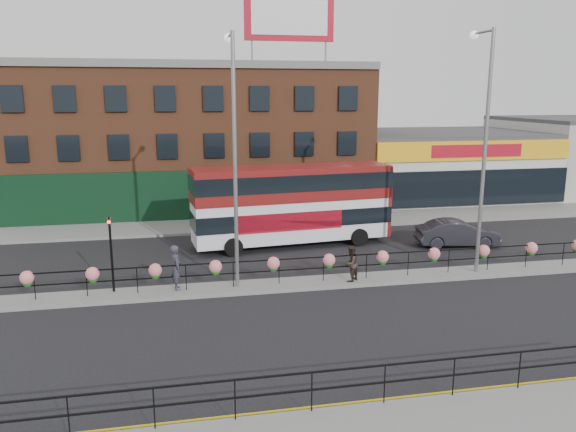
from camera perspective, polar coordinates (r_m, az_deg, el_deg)
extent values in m
plane|color=black|center=(24.98, 1.37, -7.05)|extent=(120.00, 120.00, 0.00)
cube|color=gray|center=(36.31, -2.80, -0.78)|extent=(60.00, 4.00, 0.15)
cube|color=gray|center=(24.96, 1.37, -6.89)|extent=(60.00, 1.60, 0.15)
cube|color=gold|center=(16.50, 9.17, -17.95)|extent=(60.00, 0.10, 0.01)
cube|color=gold|center=(16.35, 9.40, -18.25)|extent=(60.00, 0.10, 0.01)
cube|color=brown|center=(43.13, -9.79, 7.75)|extent=(25.00, 12.00, 10.00)
cube|color=#3F3F42|center=(43.05, -10.05, 14.60)|extent=(25.00, 12.00, 0.30)
cube|color=black|center=(37.51, -9.32, 2.03)|extent=(25.00, 0.25, 3.40)
cube|color=silver|center=(48.29, 14.86, 5.01)|extent=(15.00, 12.00, 5.00)
cube|color=#3F3F42|center=(48.04, 15.04, 8.14)|extent=(15.00, 12.00, 0.30)
cube|color=gold|center=(42.76, 18.57, 6.32)|extent=(15.00, 0.25, 1.40)
cube|color=#A80D1E|center=(42.66, 18.65, 6.30)|extent=(7.00, 0.10, 0.90)
cube|color=black|center=(43.10, 18.33, 2.75)|extent=(15.00, 0.25, 2.60)
cube|color=#A80D1E|center=(39.08, 0.14, 19.53)|extent=(6.00, 0.25, 3.00)
cube|color=white|center=(38.94, 0.18, 19.55)|extent=(5.10, 0.04, 2.25)
cylinder|color=gray|center=(38.45, -3.67, 16.33)|extent=(0.12, 0.12, 1.40)
cylinder|color=gray|center=(39.44, 3.84, 16.22)|extent=(0.12, 0.12, 1.40)
cube|color=black|center=(24.60, 1.38, -4.31)|extent=(30.00, 0.05, 0.05)
cube|color=black|center=(24.74, 1.37, -5.40)|extent=(30.00, 0.05, 0.05)
cylinder|color=black|center=(24.89, -24.35, -6.56)|extent=(0.04, 0.04, 1.10)
cylinder|color=black|center=(24.50, -19.77, -6.47)|extent=(0.04, 0.04, 1.10)
cylinder|color=black|center=(24.27, -15.07, -6.33)|extent=(0.04, 0.04, 1.10)
cylinder|color=black|center=(24.21, -10.32, -6.15)|extent=(0.04, 0.04, 1.10)
cylinder|color=black|center=(24.31, -5.58, -5.93)|extent=(0.04, 0.04, 1.10)
cylinder|color=black|center=(24.57, -0.91, -5.67)|extent=(0.04, 0.04, 1.10)
cylinder|color=black|center=(24.99, 3.62, -5.38)|extent=(0.04, 0.04, 1.10)
cylinder|color=black|center=(25.56, 7.97, -5.07)|extent=(0.04, 0.04, 1.10)
cylinder|color=black|center=(26.27, 12.11, -4.75)|extent=(0.04, 0.04, 1.10)
cylinder|color=black|center=(27.12, 16.00, -4.42)|extent=(0.04, 0.04, 1.10)
cylinder|color=black|center=(28.07, 19.65, -4.10)|extent=(0.04, 0.04, 1.10)
cylinder|color=black|center=(29.14, 23.03, -3.79)|extent=(0.04, 0.04, 1.10)
cylinder|color=black|center=(30.30, 26.17, -3.48)|extent=(0.04, 0.04, 1.10)
sphere|color=#E8797D|center=(24.83, -25.00, -5.70)|extent=(0.56, 0.56, 0.56)
sphere|color=#1C5C1A|center=(24.89, -24.95, -6.20)|extent=(0.36, 0.36, 0.36)
sphere|color=#E8797D|center=(24.34, -19.25, -5.56)|extent=(0.56, 0.56, 0.56)
sphere|color=#1C5C1A|center=(24.41, -19.21, -6.08)|extent=(0.36, 0.36, 0.36)
sphere|color=#E8797D|center=(24.10, -13.34, -5.37)|extent=(0.56, 0.56, 0.56)
sphere|color=#1C5C1A|center=(24.17, -13.31, -5.89)|extent=(0.36, 0.36, 0.36)
sphere|color=#E8797D|center=(24.13, -7.38, -5.11)|extent=(0.56, 0.56, 0.56)
sphere|color=#1C5C1A|center=(24.20, -7.36, -5.63)|extent=(0.36, 0.36, 0.36)
sphere|color=#E8797D|center=(24.41, -1.50, -4.81)|extent=(0.56, 0.56, 0.56)
sphere|color=#1C5C1A|center=(24.48, -1.49, -5.32)|extent=(0.36, 0.36, 0.36)
sphere|color=#E8797D|center=(24.94, 4.19, -4.46)|extent=(0.56, 0.56, 0.56)
sphere|color=#1C5C1A|center=(25.00, 4.18, -4.97)|extent=(0.36, 0.36, 0.36)
sphere|color=#E8797D|center=(25.70, 9.58, -4.10)|extent=(0.56, 0.56, 0.56)
sphere|color=#1C5C1A|center=(25.76, 9.56, -4.59)|extent=(0.36, 0.36, 0.36)
sphere|color=#E8797D|center=(26.68, 14.62, -3.72)|extent=(0.56, 0.56, 0.56)
sphere|color=#1C5C1A|center=(26.74, 14.59, -4.20)|extent=(0.36, 0.36, 0.36)
sphere|color=#E8797D|center=(27.84, 19.26, -3.35)|extent=(0.56, 0.56, 0.56)
sphere|color=#1C5C1A|center=(27.90, 19.23, -3.81)|extent=(0.36, 0.36, 0.36)
sphere|color=#E8797D|center=(29.18, 23.50, -2.99)|extent=(0.56, 0.56, 0.56)
sphere|color=#1C5C1A|center=(29.23, 23.47, -3.43)|extent=(0.36, 0.36, 0.36)
cube|color=black|center=(15.03, 2.45, -15.58)|extent=(20.00, 0.05, 0.05)
cube|color=black|center=(15.26, 2.43, -17.22)|extent=(20.00, 0.05, 0.05)
cylinder|color=black|center=(15.20, -21.41, -18.50)|extent=(0.04, 0.04, 1.10)
cylinder|color=black|center=(14.97, -13.45, -18.47)|extent=(0.04, 0.04, 1.10)
cylinder|color=black|center=(15.00, -5.40, -18.09)|extent=(0.04, 0.04, 1.10)
cylinder|color=black|center=(15.29, 2.43, -17.40)|extent=(0.04, 0.04, 1.10)
cylinder|color=black|center=(15.83, 9.78, -16.47)|extent=(0.04, 0.04, 1.10)
cylinder|color=black|center=(16.60, 16.48, -15.39)|extent=(0.04, 0.04, 1.10)
cylinder|color=black|center=(17.56, 22.45, -14.25)|extent=(0.04, 0.04, 1.10)
cube|color=white|center=(30.91, 0.37, 1.27)|extent=(11.05, 3.54, 3.95)
cube|color=maroon|center=(30.71, 0.37, 3.35)|extent=(11.12, 3.61, 1.78)
cube|color=black|center=(31.05, 0.37, 0.02)|extent=(11.14, 3.63, 0.89)
cube|color=black|center=(30.69, 0.37, 3.63)|extent=(11.16, 3.65, 0.89)
cube|color=maroon|center=(30.59, 0.38, 4.96)|extent=(11.05, 3.54, 0.12)
cube|color=maroon|center=(32.90, 9.35, 1.78)|extent=(0.45, 2.54, 3.95)
cube|color=#A80D1E|center=(29.75, 0.19, -0.62)|extent=(5.90, 0.63, 0.99)
cylinder|color=black|center=(29.31, -5.56, -3.17)|extent=(1.01, 0.39, 0.99)
cylinder|color=black|center=(31.65, -6.46, -2.02)|extent=(1.01, 0.39, 0.99)
cylinder|color=black|center=(31.44, 7.24, -2.14)|extent=(1.01, 0.39, 0.99)
cylinder|color=black|center=(33.64, 5.52, -1.15)|extent=(1.01, 0.39, 0.99)
imported|color=#2B2A32|center=(32.44, 16.83, -1.68)|extent=(2.94, 4.97, 1.48)
imported|color=#33313E|center=(24.23, -11.27, -5.14)|extent=(0.81, 0.63, 1.93)
imported|color=#2F261E|center=(24.99, 6.39, -4.81)|extent=(1.40, 1.40, 1.62)
cylinder|color=gray|center=(23.32, -5.41, 5.26)|extent=(0.17, 0.17, 10.58)
cylinder|color=gray|center=(24.05, -5.88, 17.84)|extent=(0.11, 1.59, 0.11)
sphere|color=silver|center=(24.83, -6.06, 17.54)|extent=(0.38, 0.38, 0.38)
cylinder|color=gray|center=(26.74, 19.34, 5.88)|extent=(0.17, 0.17, 10.92)
cylinder|color=gray|center=(27.44, 19.26, 17.24)|extent=(0.11, 1.64, 0.11)
sphere|color=silver|center=(28.15, 18.38, 17.05)|extent=(0.39, 0.39, 0.39)
cylinder|color=black|center=(24.44, -17.49, -3.78)|extent=(0.10, 0.10, 3.20)
imported|color=black|center=(24.06, -17.74, -0.11)|extent=(0.15, 0.18, 0.90)
sphere|color=#FF190C|center=(23.98, -17.74, -0.59)|extent=(0.14, 0.14, 0.14)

